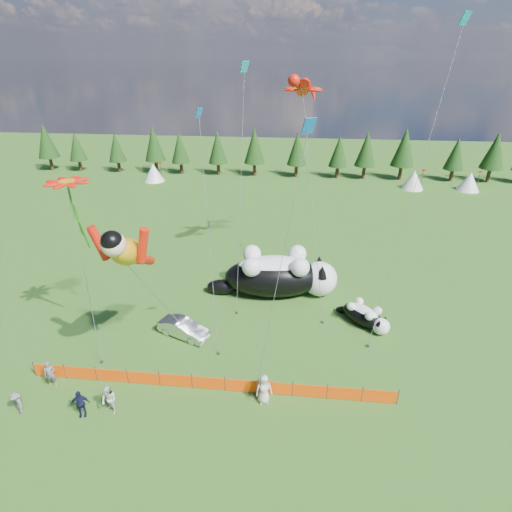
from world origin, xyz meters
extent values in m
plane|color=#113A0A|center=(0.00, 0.00, 0.00)|extent=(160.00, 160.00, 0.00)
cylinder|color=#262626|center=(-11.00, -3.00, 0.55)|extent=(0.06, 0.06, 1.10)
cylinder|color=#262626|center=(-9.00, -3.00, 0.55)|extent=(0.06, 0.06, 1.10)
cylinder|color=#262626|center=(-7.00, -3.00, 0.55)|extent=(0.06, 0.06, 1.10)
cylinder|color=#262626|center=(-5.00, -3.00, 0.55)|extent=(0.06, 0.06, 1.10)
cylinder|color=#262626|center=(-3.00, -3.00, 0.55)|extent=(0.06, 0.06, 1.10)
cylinder|color=#262626|center=(-1.00, -3.00, 0.55)|extent=(0.06, 0.06, 1.10)
cylinder|color=#262626|center=(1.00, -3.00, 0.55)|extent=(0.06, 0.06, 1.10)
cylinder|color=#262626|center=(3.00, -3.00, 0.55)|extent=(0.06, 0.06, 1.10)
cylinder|color=#262626|center=(5.00, -3.00, 0.55)|extent=(0.06, 0.06, 1.10)
cylinder|color=#262626|center=(7.00, -3.00, 0.55)|extent=(0.06, 0.06, 1.10)
cylinder|color=#262626|center=(9.00, -3.00, 0.55)|extent=(0.06, 0.06, 1.10)
cylinder|color=#262626|center=(11.00, -3.00, 0.55)|extent=(0.06, 0.06, 1.10)
cube|color=#FF4B05|center=(-10.00, -3.00, 0.50)|extent=(2.00, 0.04, 0.90)
cube|color=#FF4B05|center=(-8.00, -3.00, 0.50)|extent=(2.00, 0.04, 0.90)
cube|color=#FF4B05|center=(-6.00, -3.00, 0.50)|extent=(2.00, 0.04, 0.90)
cube|color=#FF4B05|center=(-4.00, -3.00, 0.50)|extent=(2.00, 0.04, 0.90)
cube|color=#FF4B05|center=(-2.00, -3.00, 0.50)|extent=(2.00, 0.04, 0.90)
cube|color=#FF4B05|center=(0.00, -3.00, 0.50)|extent=(2.00, 0.04, 0.90)
cube|color=#FF4B05|center=(2.00, -3.00, 0.50)|extent=(2.00, 0.04, 0.90)
cube|color=#FF4B05|center=(4.00, -3.00, 0.50)|extent=(2.00, 0.04, 0.90)
cube|color=#FF4B05|center=(6.00, -3.00, 0.50)|extent=(2.00, 0.04, 0.90)
cube|color=#FF4B05|center=(8.00, -3.00, 0.50)|extent=(2.00, 0.04, 0.90)
cube|color=#FF4B05|center=(10.00, -3.00, 0.50)|extent=(2.00, 0.04, 0.90)
ellipsoid|color=black|center=(3.16, 8.22, 1.63)|extent=(8.47, 4.59, 3.25)
ellipsoid|color=white|center=(3.16, 8.22, 2.44)|extent=(6.38, 3.31, 1.99)
sphere|color=white|center=(6.94, 8.60, 1.45)|extent=(2.89, 2.89, 2.89)
sphere|color=#E95A71|center=(8.16, 8.73, 1.45)|extent=(0.40, 0.40, 0.40)
ellipsoid|color=black|center=(-1.15, 7.79, 0.63)|extent=(2.64, 1.51, 1.26)
cone|color=black|center=(7.02, 7.74, 2.60)|extent=(1.01, 1.01, 1.01)
cone|color=black|center=(6.85, 9.47, 2.60)|extent=(1.01, 1.01, 1.01)
sphere|color=white|center=(5.02, 9.59, 3.16)|extent=(1.52, 1.52, 1.52)
sphere|color=white|center=(5.26, 7.26, 3.16)|extent=(1.52, 1.52, 1.52)
sphere|color=white|center=(1.25, 9.21, 3.16)|extent=(1.52, 1.52, 1.52)
sphere|color=white|center=(1.48, 6.87, 3.16)|extent=(1.52, 1.52, 1.52)
ellipsoid|color=black|center=(10.03, 4.74, 0.69)|extent=(3.61, 3.55, 1.38)
ellipsoid|color=white|center=(10.03, 4.74, 1.04)|extent=(2.68, 2.63, 0.84)
sphere|color=white|center=(11.19, 3.63, 0.61)|extent=(1.23, 1.23, 1.23)
sphere|color=#E95A71|center=(11.57, 3.27, 0.61)|extent=(0.17, 0.17, 0.17)
ellipsoid|color=black|center=(8.70, 6.01, 0.27)|extent=(1.15, 1.13, 0.54)
cone|color=black|center=(10.94, 3.36, 1.10)|extent=(0.43, 0.43, 0.43)
cone|color=black|center=(11.45, 3.89, 1.10)|extent=(0.43, 0.43, 0.43)
sphere|color=white|center=(10.98, 4.52, 1.34)|extent=(0.64, 0.64, 0.64)
sphere|color=white|center=(10.30, 3.80, 1.34)|extent=(0.64, 0.64, 0.64)
sphere|color=white|center=(9.82, 5.63, 1.34)|extent=(0.64, 0.64, 0.64)
sphere|color=white|center=(9.13, 4.91, 1.34)|extent=(0.64, 0.64, 0.64)
imported|color=silver|center=(-2.84, 1.90, 0.63)|extent=(4.03, 2.64, 1.25)
imported|color=slate|center=(-9.50, -3.66, 0.90)|extent=(0.76, 0.63, 1.79)
imported|color=beige|center=(-5.08, -5.29, 0.95)|extent=(1.07, 0.91, 1.89)
imported|color=#131636|center=(-6.58, -5.62, 0.87)|extent=(1.13, 0.79, 1.75)
imported|color=slate|center=(-10.11, -5.90, 0.76)|extent=(1.10, 0.98, 1.53)
imported|color=beige|center=(3.38, -3.60, 0.97)|extent=(1.08, 0.85, 1.93)
cylinder|color=#595959|center=(-3.60, 0.40, 4.23)|extent=(0.03, 0.03, 9.18)
cube|color=#262626|center=(-2.79, 2.34, 0.08)|extent=(0.15, 0.15, 0.16)
cylinder|color=#595959|center=(5.97, 8.59, 7.96)|extent=(0.03, 0.03, 17.81)
cube|color=#262626|center=(7.10, 4.46, 0.08)|extent=(0.15, 0.15, 0.16)
cylinder|color=#595959|center=(-7.86, -0.54, 5.86)|extent=(0.03, 0.03, 11.59)
cube|color=#262626|center=(-7.45, -1.43, 0.08)|extent=(0.15, 0.15, 0.16)
cube|color=#248317|center=(-8.26, 0.36, 9.27)|extent=(0.18, 0.18, 4.06)
cylinder|color=#595959|center=(-0.78, 2.63, 7.48)|extent=(0.03, 0.03, 15.53)
cube|color=#262626|center=(-0.01, 0.17, 0.08)|extent=(0.15, 0.15, 0.16)
cylinder|color=#595959|center=(12.00, 4.67, 10.02)|extent=(0.03, 0.03, 20.80)
cube|color=#262626|center=(10.10, 2.02, 0.08)|extent=(0.15, 0.15, 0.16)
cylinder|color=#595959|center=(3.96, -2.96, 7.74)|extent=(0.03, 0.03, 15.35)
cube|color=#262626|center=(2.82, -3.15, 0.08)|extent=(0.15, 0.15, 0.16)
cylinder|color=#595959|center=(0.50, 8.23, 8.70)|extent=(0.03, 0.03, 18.28)
cube|color=#262626|center=(0.50, 5.00, 0.08)|extent=(0.15, 0.15, 0.16)
camera|label=1|loc=(4.70, -20.44, 17.96)|focal=28.00mm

